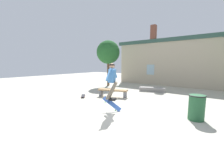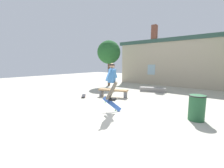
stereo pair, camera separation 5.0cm
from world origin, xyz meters
name	(u,v)px [view 1 (the left image)]	position (x,y,z in m)	size (l,w,h in m)	color
ground_plane	(112,116)	(0.00, 0.00, 0.00)	(40.00, 40.00, 0.00)	#B2AD9E
building_backdrop	(178,61)	(-0.03, 8.83, 2.11)	(11.56, 0.52, 5.27)	#B7A88E
tree_left	(108,52)	(-4.96, 5.83, 2.86)	(1.98, 1.98, 3.87)	brown
park_bench	(113,91)	(-1.91, 2.51, 0.33)	(1.76, 0.98, 0.44)	#99754C
skate_ledge	(152,89)	(-0.78, 5.51, 0.15)	(1.75, 0.98, 0.29)	gray
trash_bin	(197,107)	(2.54, 1.43, 0.46)	(0.56, 0.56, 0.88)	#235633
skater	(112,78)	(-0.31, 0.39, 1.36)	(0.53, 1.25, 1.47)	teal
skateboard_flipping	(112,104)	(-0.36, 0.45, 0.29)	(0.67, 0.47, 0.60)	#2D519E
skateboard_resting	(83,96)	(-3.27, 1.45, 0.07)	(0.69, 0.68, 0.08)	black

